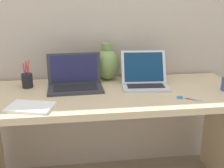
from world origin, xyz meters
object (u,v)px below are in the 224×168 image
at_px(laptop_right, 144,77).
at_px(laptop_left, 75,79).
at_px(green_vase, 107,63).
at_px(notebook_stack, 31,107).
at_px(scissors, 185,98).
at_px(pen_cup, 27,80).

bearing_deg(laptop_right, laptop_left, 178.42).
relative_size(green_vase, notebook_stack, 1.10).
height_order(laptop_left, scissors, laptop_left).
bearing_deg(green_vase, pen_cup, -168.14).
xyz_separation_m(notebook_stack, scissors, (0.88, 0.02, -0.00)).
relative_size(laptop_left, laptop_right, 1.13).
xyz_separation_m(laptop_left, scissors, (0.64, -0.29, -0.06)).
bearing_deg(green_vase, scissors, -47.96).
xyz_separation_m(laptop_right, scissors, (0.18, -0.28, -0.06)).
xyz_separation_m(green_vase, scissors, (0.41, -0.45, -0.11)).
bearing_deg(notebook_stack, laptop_left, 52.70).
distance_m(notebook_stack, pen_cup, 0.37).
bearing_deg(laptop_right, green_vase, 142.95).
xyz_separation_m(green_vase, pen_cup, (-0.54, -0.11, -0.07)).
distance_m(laptop_right, pen_cup, 0.78).
height_order(green_vase, pen_cup, green_vase).
bearing_deg(laptop_right, scissors, -57.56).
bearing_deg(pen_cup, green_vase, 11.86).
xyz_separation_m(green_vase, notebook_stack, (-0.47, -0.48, -0.11)).
xyz_separation_m(laptop_right, green_vase, (-0.23, 0.17, 0.06)).
bearing_deg(pen_cup, laptop_right, -4.49).
bearing_deg(scissors, notebook_stack, -178.40).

